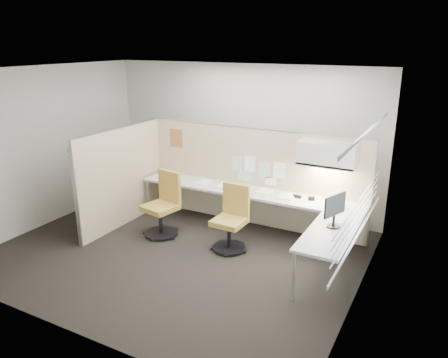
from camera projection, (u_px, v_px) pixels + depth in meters
The scene contains 28 objects.
floor at pixel (179, 252), 6.93m from camera, with size 5.50×4.50×0.01m, color black.
ceiling at pixel (172, 70), 6.08m from camera, with size 5.50×4.50×0.01m, color white.
wall_back at pixel (242, 138), 8.40m from camera, with size 5.50×0.02×2.80m, color beige.
wall_front at pixel (56, 219), 4.61m from camera, with size 5.50×0.02×2.80m, color beige.
wall_left at pixel (47, 147), 7.74m from camera, with size 0.02×4.50×2.80m, color beige.
wall_right at pixel (365, 197), 5.27m from camera, with size 0.02×4.50×2.80m, color beige.
window_pane at pixel (364, 184), 5.24m from camera, with size 0.01×2.80×1.30m, color #9DA8B7.
partition_back at pixel (253, 177), 7.76m from camera, with size 4.10×0.06×1.75m, color tan.
partition_left at pixel (122, 177), 7.76m from camera, with size 0.06×2.20×1.75m, color tan.
desk at pixel (262, 203), 7.28m from camera, with size 4.00×2.07×0.73m.
overhead_bin at pixel (327, 154), 6.79m from camera, with size 0.90×0.36×0.38m, color beige.
task_light_strip at pixel (326, 167), 6.85m from camera, with size 0.60×0.06×0.02m, color #FFEABF.
pinned_papers at pixel (257, 170), 7.65m from camera, with size 1.01×0.00×0.47m.
poster at pixel (176, 138), 8.28m from camera, with size 0.28×0.00×0.35m, color orange.
chair_left at pixel (163, 206), 7.42m from camera, with size 0.59×0.61×1.08m.
chair_right at pixel (231, 220), 6.92m from camera, with size 0.54×0.54×1.03m.
monitor at pixel (335, 209), 5.96m from camera, with size 0.19×0.43×0.47m.
phone at pixel (336, 204), 6.76m from camera, with size 0.26×0.25×0.12m.
stapler at pixel (297, 196), 7.16m from camera, with size 0.14×0.04×0.05m, color black.
tape_dispenser at pixel (311, 199), 7.04m from camera, with size 0.10×0.06×0.06m, color black.
coat_hook at pixel (78, 158), 6.88m from camera, with size 0.18×0.43×1.31m.
paper_stack_0 at pixel (172, 178), 8.14m from camera, with size 0.23×0.30×0.03m, color white.
paper_stack_1 at pixel (205, 182), 7.91m from camera, with size 0.23×0.30×0.02m, color white.
paper_stack_2 at pixel (234, 188), 7.55m from camera, with size 0.23×0.30×0.04m, color white.
paper_stack_3 at pixel (264, 191), 7.46m from camera, with size 0.23×0.30×0.02m, color white.
paper_stack_4 at pixel (287, 197), 7.18m from camera, with size 0.23×0.30×0.03m, color white.
paper_stack_5 at pixel (341, 220), 6.25m from camera, with size 0.23×0.30×0.02m, color white.
paper_stack_6 at pixel (225, 186), 7.71m from camera, with size 0.23×0.30×0.03m, color white.
Camera 1 is at (3.57, -5.18, 3.21)m, focal length 35.00 mm.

